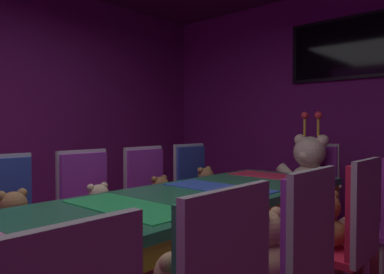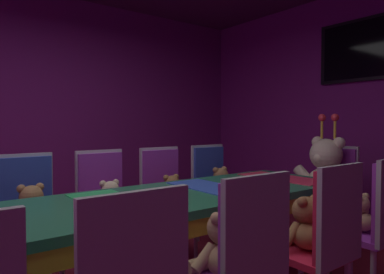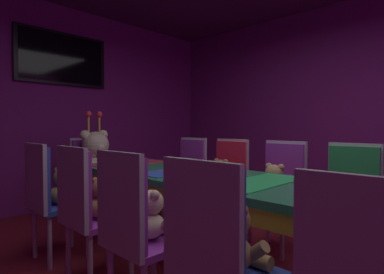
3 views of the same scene
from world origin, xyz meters
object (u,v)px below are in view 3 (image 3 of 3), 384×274
Objects in this scene: teddy_left_5 at (63,188)px; teddy_right_2 at (345,196)px; chair_right_5 at (189,170)px; teddy_left_4 at (102,201)px; teddy_right_3 at (274,185)px; chair_left_5 at (46,190)px; chair_right_2 at (351,192)px; teddy_left_2 at (233,241)px; throne_chair at (89,170)px; banquet_table at (260,194)px; wall_tv at (63,59)px; chair_right_4 at (228,175)px; chair_left_3 at (131,221)px; chair_left_4 at (83,202)px; chair_left_2 at (212,251)px; teddy_right_4 at (220,177)px; teddy_left_3 at (152,217)px; king_teddy_bear at (96,160)px; chair_right_3 at (282,183)px; teddy_right_5 at (181,173)px.

teddy_left_5 is 1.05× the size of teddy_right_2.
chair_right_5 is (1.55, 0.02, 0.00)m from teddy_left_5.
teddy_left_4 is 0.88× the size of teddy_right_3.
chair_left_5 is at bearing -180.00° from teddy_left_5.
chair_right_2 is at bearing 104.52° from teddy_right_3.
teddy_left_2 is 2.77m from throne_chair.
banquet_table is 2.39m from throne_chair.
banquet_table is 3.40m from wall_tv.
chair_right_5 reaches higher than teddy_right_3.
chair_right_4 is at bearing 0.80° from teddy_left_4.
teddy_left_5 is at bearing 83.51° from chair_left_3.
chair_left_4 is (0.01, 0.59, 0.00)m from chair_left_3.
chair_left_3 is (0.00, 0.59, 0.00)m from chair_left_2.
chair_left_3 is 2.08m from chair_right_5.
teddy_right_4 is (1.39, -0.59, 0.01)m from teddy_left_5.
chair_right_5 is (1.53, 0.63, 0.01)m from teddy_left_4.
teddy_left_3 is 0.59m from teddy_left_4.
chair_left_5 is 1.78m from chair_right_4.
teddy_right_2 is at bearing 91.01° from teddy_right_3.
chair_left_3 is at bearing -89.56° from chair_left_5.
chair_left_2 and chair_right_4 have the same top height.
chair_left_3 is 0.80× the size of wall_tv.
wall_tv is at bearing -76.55° from chair_right_2.
teddy_left_3 is at bearing -24.58° from teddy_right_2.
teddy_left_2 reaches higher than teddy_left_3.
teddy_right_4 reaches higher than banquet_table.
king_teddy_bear is (0.70, 1.93, 0.14)m from teddy_left_3.
banquet_table is at bearing -0.00° from throne_chair.
wall_tv is (-0.83, 2.20, 1.45)m from chair_right_4.
chair_right_2 is at bearing -22.48° from teddy_left_3.
chair_right_2 is at bearing 17.84° from king_teddy_bear.
teddy_left_4 is 0.90× the size of teddy_right_4.
chair_right_2 is 3.13× the size of teddy_right_2.
chair_left_5 is at bearing -36.47° from chair_right_3.
chair_right_4 is at bearing 102.04° from teddy_right_5.
teddy_right_5 is 2.28m from wall_tv.
teddy_left_2 is 2.38m from chair_right_5.
chair_left_4 is 2.97× the size of teddy_left_5.
teddy_right_2 is 0.90× the size of teddy_right_3.
teddy_left_5 is at bearing -113.62° from wall_tv.
chair_left_2 is 1.00× the size of chair_left_4.
king_teddy_bear is at bearing 40.48° from chair_left_5.
chair_left_2 is 1.00× the size of chair_right_2.
teddy_left_2 is 0.41× the size of king_teddy_bear.
teddy_right_3 is at bearing -75.48° from chair_right_2.
wall_tv reaches higher than teddy_left_2.
chair_left_3 is at bearing 20.08° from chair_right_4.
teddy_left_2 is at bearing 38.14° from chair_right_4.
teddy_right_2 reaches higher than teddy_right_5.
teddy_right_3 is 2.07m from king_teddy_bear.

